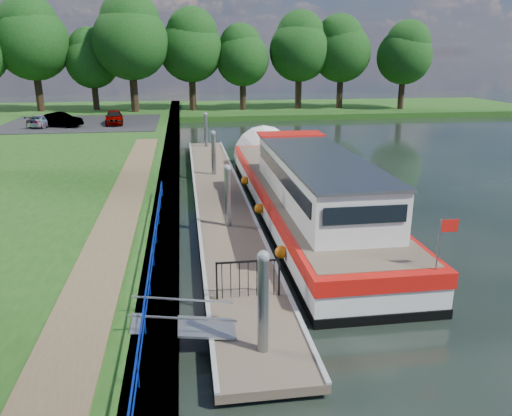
{
  "coord_description": "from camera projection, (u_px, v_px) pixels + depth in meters",
  "views": [
    {
      "loc": [
        -1.65,
        -10.68,
        7.18
      ],
      "look_at": [
        1.01,
        7.55,
        1.4
      ],
      "focal_mm": 35.0,
      "sensor_mm": 36.0,
      "label": 1
    }
  ],
  "objects": [
    {
      "name": "car_c",
      "position": [
        44.0,
        121.0,
        44.2
      ],
      "size": [
        2.7,
        3.95,
        1.06
      ],
      "primitive_type": "imported",
      "rotation": [
        0.0,
        0.0,
        2.77
      ],
      "color": "#999999",
      "rests_on": "carpark"
    },
    {
      "name": "horizon_trees",
      "position": [
        180.0,
        45.0,
        55.83
      ],
      "size": [
        54.38,
        10.03,
        12.87
      ],
      "color": "#332316",
      "rests_on": "ground"
    },
    {
      "name": "bank_edge",
      "position": [
        169.0,
        187.0,
        26.16
      ],
      "size": [
        1.1,
        90.0,
        0.78
      ],
      "primitive_type": "cube",
      "color": "#473D2D",
      "rests_on": "ground"
    },
    {
      "name": "pontoon",
      "position": [
        220.0,
        200.0,
        24.68
      ],
      "size": [
        2.5,
        30.0,
        0.56
      ],
      "color": "brown",
      "rests_on": "ground"
    },
    {
      "name": "car_b",
      "position": [
        61.0,
        120.0,
        44.0
      ],
      "size": [
        3.97,
        2.51,
        1.24
      ],
      "primitive_type": "imported",
      "rotation": [
        0.0,
        0.0,
        1.22
      ],
      "color": "#999999",
      "rests_on": "carpark"
    },
    {
      "name": "car_a",
      "position": [
        114.0,
        117.0,
        45.51
      ],
      "size": [
        1.9,
        3.95,
        1.3
      ],
      "primitive_type": "imported",
      "rotation": [
        0.0,
        0.0,
        0.1
      ],
      "color": "#999999",
      "rests_on": "carpark"
    },
    {
      "name": "barge",
      "position": [
        300.0,
        189.0,
        23.24
      ],
      "size": [
        4.36,
        21.15,
        4.78
      ],
      "color": "black",
      "rests_on": "ground"
    },
    {
      "name": "ground",
      "position": [
        260.0,
        352.0,
        12.46
      ],
      "size": [
        160.0,
        160.0,
        0.0
      ],
      "primitive_type": "plane",
      "color": "black",
      "rests_on": "ground"
    },
    {
      "name": "gangway",
      "position": [
        184.0,
        326.0,
        12.49
      ],
      "size": [
        2.58,
        1.0,
        0.92
      ],
      "color": "#A5A8AD",
      "rests_on": "ground"
    },
    {
      "name": "far_bank",
      "position": [
        291.0,
        109.0,
        63.12
      ],
      "size": [
        60.0,
        18.0,
        0.6
      ],
      "primitive_type": "cube",
      "color": "#1C4513",
      "rests_on": "ground"
    },
    {
      "name": "gate_panel",
      "position": [
        248.0,
        274.0,
        14.2
      ],
      "size": [
        1.85,
        0.05,
        1.15
      ],
      "color": "black",
      "rests_on": "ground"
    },
    {
      "name": "mooring_piles",
      "position": [
        220.0,
        178.0,
        24.36
      ],
      "size": [
        0.3,
        27.3,
        3.55
      ],
      "color": "gray",
      "rests_on": "ground"
    },
    {
      "name": "footpath",
      "position": [
        115.0,
        225.0,
        19.17
      ],
      "size": [
        1.6,
        40.0,
        0.05
      ],
      "primitive_type": "cube",
      "color": "brown",
      "rests_on": "riverbank"
    },
    {
      "name": "blue_fence",
      "position": [
        151.0,
        263.0,
        14.53
      ],
      "size": [
        0.04,
        18.04,
        0.72
      ],
      "color": "#0C2DBF",
      "rests_on": "riverbank"
    },
    {
      "name": "carpark",
      "position": [
        82.0,
        123.0,
        46.59
      ],
      "size": [
        14.0,
        12.0,
        0.06
      ],
      "primitive_type": "cube",
      "color": "black",
      "rests_on": "riverbank"
    }
  ]
}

